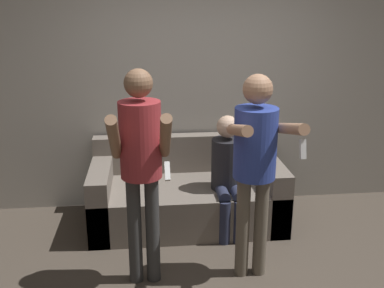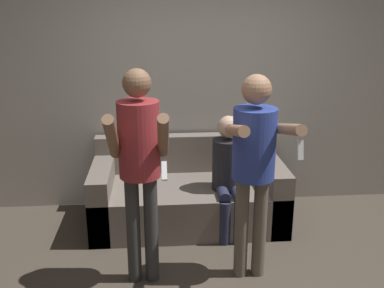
# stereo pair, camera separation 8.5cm
# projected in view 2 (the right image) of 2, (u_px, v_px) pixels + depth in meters

# --- Properties ---
(wall_back) EXTENTS (6.40, 0.06, 2.70)m
(wall_back) POSITION_uv_depth(u_px,v_px,m) (199.00, 83.00, 4.76)
(wall_back) COLOR #B7B2A8
(wall_back) RESTS_ON ground_plane
(couch) EXTENTS (1.90, 0.95, 0.82)m
(couch) POSITION_uv_depth(u_px,v_px,m) (188.00, 195.00, 4.60)
(couch) COLOR slate
(couch) RESTS_ON ground_plane
(person_standing_left) EXTENTS (0.43, 0.61, 1.72)m
(person_standing_left) POSITION_uv_depth(u_px,v_px,m) (139.00, 156.00, 3.35)
(person_standing_left) COLOR #383838
(person_standing_left) RESTS_ON ground_plane
(person_standing_right) EXTENTS (0.45, 0.71, 1.67)m
(person_standing_right) POSITION_uv_depth(u_px,v_px,m) (254.00, 155.00, 3.42)
(person_standing_right) COLOR #6B6051
(person_standing_right) RESTS_ON ground_plane
(person_seated) EXTENTS (0.30, 0.52, 1.15)m
(person_seated) POSITION_uv_depth(u_px,v_px,m) (229.00, 171.00, 4.29)
(person_seated) COLOR #282D47
(person_seated) RESTS_ON ground_plane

